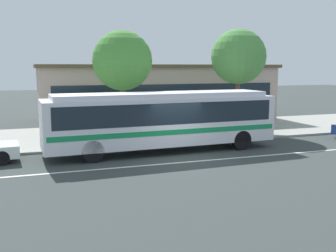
# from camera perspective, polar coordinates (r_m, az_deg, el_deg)

# --- Properties ---
(ground_plane) EXTENTS (120.00, 120.00, 0.00)m
(ground_plane) POSITION_cam_1_polar(r_m,az_deg,el_deg) (18.53, 1.72, -4.63)
(ground_plane) COLOR #353C3B
(sidewalk_slab) EXTENTS (60.00, 8.00, 0.12)m
(sidewalk_slab) POSITION_cam_1_polar(r_m,az_deg,el_deg) (25.12, -4.01, -1.04)
(sidewalk_slab) COLOR #999A92
(sidewalk_slab) RESTS_ON ground_plane
(lane_stripe_center) EXTENTS (56.00, 0.16, 0.01)m
(lane_stripe_center) POSITION_cam_1_polar(r_m,az_deg,el_deg) (17.80, 2.64, -5.17)
(lane_stripe_center) COLOR silver
(lane_stripe_center) RESTS_ON ground_plane
(transit_bus) EXTENTS (11.57, 2.90, 2.94)m
(transit_bus) POSITION_cam_1_polar(r_m,az_deg,el_deg) (19.72, -0.80, 1.23)
(transit_bus) COLOR silver
(transit_bus) RESTS_ON ground_plane
(pedestrian_waiting_near_sign) EXTENTS (0.48, 0.48, 1.61)m
(pedestrian_waiting_near_sign) POSITION_cam_1_polar(r_m,az_deg,el_deg) (23.68, 3.48, 0.83)
(pedestrian_waiting_near_sign) COLOR #372737
(pedestrian_waiting_near_sign) RESTS_ON sidewalk_slab
(pedestrian_walking_along_curb) EXTENTS (0.41, 0.41, 1.74)m
(pedestrian_walking_along_curb) POSITION_cam_1_polar(r_m,az_deg,el_deg) (23.23, 2.27, 0.90)
(pedestrian_walking_along_curb) COLOR #393830
(pedestrian_walking_along_curb) RESTS_ON sidewalk_slab
(pedestrian_standing_by_tree) EXTENTS (0.47, 0.47, 1.61)m
(pedestrian_standing_by_tree) POSITION_cam_1_polar(r_m,az_deg,el_deg) (24.06, 10.48, 0.83)
(pedestrian_standing_by_tree) COLOR navy
(pedestrian_standing_by_tree) RESTS_ON sidewalk_slab
(bus_stop_sign) EXTENTS (0.13, 0.44, 2.59)m
(bus_stop_sign) POSITION_cam_1_polar(r_m,az_deg,el_deg) (23.04, 8.35, 2.35)
(bus_stop_sign) COLOR gray
(bus_stop_sign) RESTS_ON sidewalk_slab
(street_tree_near_stop) EXTENTS (3.45, 3.45, 6.15)m
(street_tree_near_stop) POSITION_cam_1_polar(r_m,az_deg,el_deg) (23.39, -6.55, 9.20)
(street_tree_near_stop) COLOR brown
(street_tree_near_stop) RESTS_ON sidewalk_slab
(street_tree_mid_block) EXTENTS (3.49, 3.49, 6.46)m
(street_tree_mid_block) POSITION_cam_1_polar(r_m,az_deg,el_deg) (26.05, 10.03, 9.69)
(street_tree_mid_block) COLOR brown
(street_tree_mid_block) RESTS_ON sidewalk_slab
(station_building) EXTENTS (17.79, 8.21, 4.35)m
(station_building) POSITION_cam_1_polar(r_m,az_deg,el_deg) (31.51, -2.01, 4.80)
(station_building) COLOR #B99E92
(station_building) RESTS_ON ground_plane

